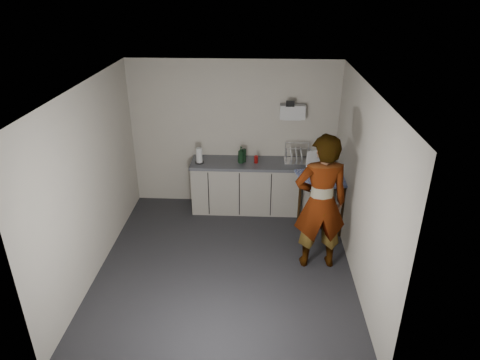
{
  "coord_description": "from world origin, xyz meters",
  "views": [
    {
      "loc": [
        0.46,
        -5.08,
        3.81
      ],
      "look_at": [
        0.19,
        0.45,
        1.16
      ],
      "focal_mm": 32.0,
      "sensor_mm": 36.0,
      "label": 1
    }
  ],
  "objects_px": {
    "soda_can": "(256,159)",
    "dish_rack": "(297,158)",
    "kitchen_counter": "(255,187)",
    "standing_man": "(320,203)",
    "side_table": "(322,184)",
    "dark_bottle": "(244,155)",
    "soap_bottle": "(241,155)",
    "bakery_box": "(317,171)",
    "paper_towel": "(199,156)"
  },
  "relations": [
    {
      "from": "paper_towel",
      "to": "bakery_box",
      "type": "bearing_deg",
      "value": -14.43
    },
    {
      "from": "paper_towel",
      "to": "side_table",
      "type": "bearing_deg",
      "value": -15.38
    },
    {
      "from": "soda_can",
      "to": "bakery_box",
      "type": "xyz_separation_m",
      "value": [
        0.97,
        -0.55,
        0.06
      ]
    },
    {
      "from": "kitchen_counter",
      "to": "dark_bottle",
      "type": "bearing_deg",
      "value": 175.19
    },
    {
      "from": "kitchen_counter",
      "to": "paper_towel",
      "type": "bearing_deg",
      "value": -175.71
    },
    {
      "from": "paper_towel",
      "to": "dish_rack",
      "type": "height_order",
      "value": "dish_rack"
    },
    {
      "from": "side_table",
      "to": "soda_can",
      "type": "height_order",
      "value": "soda_can"
    },
    {
      "from": "soap_bottle",
      "to": "soda_can",
      "type": "bearing_deg",
      "value": 2.25
    },
    {
      "from": "kitchen_counter",
      "to": "dish_rack",
      "type": "bearing_deg",
      "value": 4.23
    },
    {
      "from": "dark_bottle",
      "to": "bakery_box",
      "type": "distance_m",
      "value": 1.32
    },
    {
      "from": "soap_bottle",
      "to": "dish_rack",
      "type": "height_order",
      "value": "dish_rack"
    },
    {
      "from": "paper_towel",
      "to": "bakery_box",
      "type": "relative_size",
      "value": 0.71
    },
    {
      "from": "soap_bottle",
      "to": "side_table",
      "type": "bearing_deg",
      "value": -24.29
    },
    {
      "from": "soda_can",
      "to": "dark_bottle",
      "type": "height_order",
      "value": "dark_bottle"
    },
    {
      "from": "soda_can",
      "to": "standing_man",
      "type": "bearing_deg",
      "value": -60.02
    },
    {
      "from": "dark_bottle",
      "to": "dish_rack",
      "type": "distance_m",
      "value": 0.91
    },
    {
      "from": "paper_towel",
      "to": "kitchen_counter",
      "type": "bearing_deg",
      "value": 4.29
    },
    {
      "from": "standing_man",
      "to": "paper_towel",
      "type": "bearing_deg",
      "value": -44.27
    },
    {
      "from": "kitchen_counter",
      "to": "side_table",
      "type": "distance_m",
      "value": 1.3
    },
    {
      "from": "side_table",
      "to": "soda_can",
      "type": "relative_size",
      "value": 7.52
    },
    {
      "from": "soda_can",
      "to": "paper_towel",
      "type": "bearing_deg",
      "value": -177.17
    },
    {
      "from": "side_table",
      "to": "soap_bottle",
      "type": "bearing_deg",
      "value": 143.29
    },
    {
      "from": "standing_man",
      "to": "side_table",
      "type": "bearing_deg",
      "value": -104.68
    },
    {
      "from": "kitchen_counter",
      "to": "soap_bottle",
      "type": "distance_m",
      "value": 0.68
    },
    {
      "from": "soda_can",
      "to": "dish_rack",
      "type": "relative_size",
      "value": 0.29
    },
    {
      "from": "dark_bottle",
      "to": "side_table",
      "type": "bearing_deg",
      "value": -27.04
    },
    {
      "from": "soda_can",
      "to": "soap_bottle",
      "type": "bearing_deg",
      "value": -177.75
    },
    {
      "from": "kitchen_counter",
      "to": "bakery_box",
      "type": "bearing_deg",
      "value": -30.36
    },
    {
      "from": "soap_bottle",
      "to": "soda_can",
      "type": "height_order",
      "value": "soap_bottle"
    },
    {
      "from": "soap_bottle",
      "to": "dark_bottle",
      "type": "xyz_separation_m",
      "value": [
        0.05,
        0.05,
        -0.03
      ]
    },
    {
      "from": "kitchen_counter",
      "to": "standing_man",
      "type": "relative_size",
      "value": 1.12
    },
    {
      "from": "standing_man",
      "to": "soda_can",
      "type": "relative_size",
      "value": 15.91
    },
    {
      "from": "soap_bottle",
      "to": "soda_can",
      "type": "relative_size",
      "value": 2.34
    },
    {
      "from": "dish_rack",
      "to": "side_table",
      "type": "bearing_deg",
      "value": -61.77
    },
    {
      "from": "side_table",
      "to": "dish_rack",
      "type": "xyz_separation_m",
      "value": [
        -0.37,
        0.68,
        0.16
      ]
    },
    {
      "from": "standing_man",
      "to": "soap_bottle",
      "type": "bearing_deg",
      "value": -58.47
    },
    {
      "from": "side_table",
      "to": "dark_bottle",
      "type": "distance_m",
      "value": 1.44
    },
    {
      "from": "standing_man",
      "to": "bakery_box",
      "type": "bearing_deg",
      "value": -99.07
    },
    {
      "from": "bakery_box",
      "to": "paper_towel",
      "type": "bearing_deg",
      "value": 140.89
    },
    {
      "from": "dish_rack",
      "to": "bakery_box",
      "type": "xyz_separation_m",
      "value": [
        0.28,
        -0.62,
        0.05
      ]
    },
    {
      "from": "kitchen_counter",
      "to": "dish_rack",
      "type": "distance_m",
      "value": 0.89
    },
    {
      "from": "standing_man",
      "to": "dish_rack",
      "type": "height_order",
      "value": "standing_man"
    },
    {
      "from": "soap_bottle",
      "to": "soda_can",
      "type": "distance_m",
      "value": 0.27
    },
    {
      "from": "soap_bottle",
      "to": "paper_towel",
      "type": "distance_m",
      "value": 0.71
    },
    {
      "from": "dark_bottle",
      "to": "soap_bottle",
      "type": "bearing_deg",
      "value": -134.72
    },
    {
      "from": "kitchen_counter",
      "to": "paper_towel",
      "type": "xyz_separation_m",
      "value": [
        -0.97,
        -0.07,
        0.61
      ]
    },
    {
      "from": "standing_man",
      "to": "bakery_box",
      "type": "xyz_separation_m",
      "value": [
        0.07,
        1.02,
        0.03
      ]
    },
    {
      "from": "kitchen_counter",
      "to": "standing_man",
      "type": "xyz_separation_m",
      "value": [
        0.91,
        -1.59,
        0.58
      ]
    },
    {
      "from": "kitchen_counter",
      "to": "paper_towel",
      "type": "height_order",
      "value": "paper_towel"
    },
    {
      "from": "standing_man",
      "to": "dark_bottle",
      "type": "distance_m",
      "value": 1.96
    }
  ]
}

